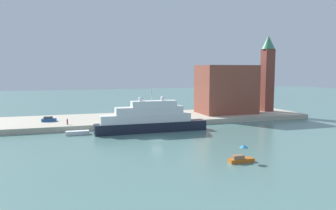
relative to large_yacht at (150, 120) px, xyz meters
The scene contains 10 objects.
ground 10.18m from the large_yacht, 95.48° to the right, with size 400.00×400.00×0.00m, color slate.
quay_dock 18.13m from the large_yacht, 92.95° to the left, with size 110.00×23.17×1.40m, color #B7AD99.
large_yacht is the anchor object (origin of this frame).
small_motorboat 32.35m from the large_yacht, 76.05° to the right, with size 4.42×1.51×3.01m.
work_barge 17.94m from the large_yacht, behind, with size 5.48×1.76×0.94m, color silver.
harbor_building 36.06m from the large_yacht, 30.29° to the left, with size 17.84×12.37×15.73m, color brown.
bell_tower 51.44m from the large_yacht, 21.39° to the left, with size 4.53×4.53×25.87m.
parked_car 29.66m from the large_yacht, 146.22° to the left, with size 3.97×1.87×1.33m.
person_figure 21.97m from the large_yacht, 154.51° to the left, with size 0.36×0.36×1.62m.
mooring_bollard 8.11m from the large_yacht, 100.16° to the left, with size 0.41×0.41×0.63m, color black.
Camera 1 is at (-19.68, -69.80, 15.59)m, focal length 35.19 mm.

